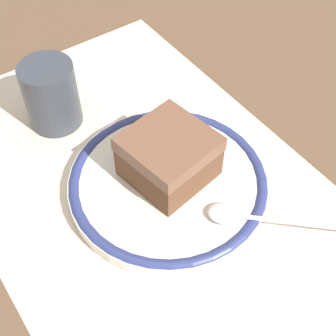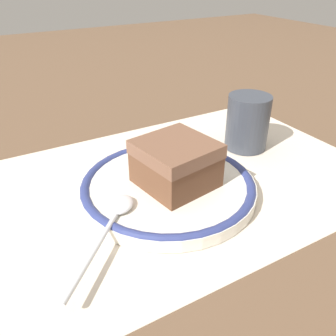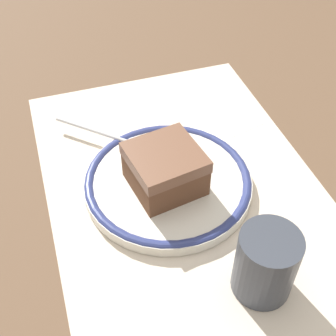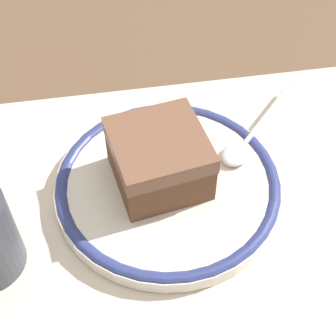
# 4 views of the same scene
# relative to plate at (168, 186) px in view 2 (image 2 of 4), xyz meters

# --- Properties ---
(ground_plane) EXTENTS (2.40, 2.40, 0.00)m
(ground_plane) POSITION_rel_plate_xyz_m (-0.02, -0.02, -0.01)
(ground_plane) COLOR brown
(placemat) EXTENTS (0.53, 0.34, 0.00)m
(placemat) POSITION_rel_plate_xyz_m (-0.02, -0.02, -0.01)
(placemat) COLOR beige
(placemat) RESTS_ON ground_plane
(plate) EXTENTS (0.21, 0.21, 0.02)m
(plate) POSITION_rel_plate_xyz_m (0.00, 0.00, 0.00)
(plate) COLOR silver
(plate) RESTS_ON placemat
(cake_slice) EXTENTS (0.09, 0.09, 0.05)m
(cake_slice) POSITION_rel_plate_xyz_m (-0.01, 0.01, 0.03)
(cake_slice) COLOR brown
(cake_slice) RESTS_ON plate
(spoon) EXTENTS (0.11, 0.12, 0.01)m
(spoon) POSITION_rel_plate_xyz_m (0.08, 0.03, 0.01)
(spoon) COLOR silver
(spoon) RESTS_ON plate
(cup) EXTENTS (0.06, 0.06, 0.08)m
(cup) POSITION_rel_plate_xyz_m (-0.16, -0.05, 0.03)
(cup) COLOR #383D47
(cup) RESTS_ON placemat
(napkin) EXTENTS (0.16, 0.13, 0.00)m
(napkin) POSITION_rel_plate_xyz_m (0.13, -0.11, -0.01)
(napkin) COLOR white
(napkin) RESTS_ON placemat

